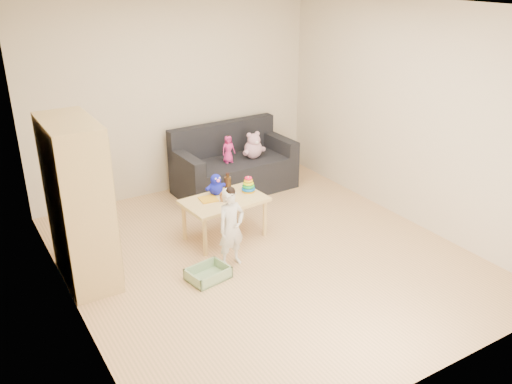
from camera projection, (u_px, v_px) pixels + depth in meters
room at (265, 142)px, 5.41m from camera, size 4.50×4.50×4.50m
wardrobe at (79, 203)px, 5.19m from camera, size 0.46×0.92×1.65m
sofa at (235, 175)px, 7.51m from camera, size 1.65×0.87×0.46m
play_table at (225, 218)px, 6.21m from camera, size 0.96×0.65×0.48m
storage_bin at (208, 273)px, 5.47m from camera, size 0.45×0.37×0.12m
toddler at (231, 229)px, 5.59m from camera, size 0.33×0.25×0.84m
pink_bear at (253, 147)px, 7.41m from camera, size 0.34×0.31×0.31m
doll at (228, 149)px, 7.24m from camera, size 0.19×0.13×0.36m
ring_stacker at (248, 186)px, 6.29m from camera, size 0.16×0.16×0.19m
brown_bottle at (228, 184)px, 6.29m from camera, size 0.08×0.08×0.23m
blue_plush at (216, 184)px, 6.20m from camera, size 0.25×0.22×0.26m
wooden_figure at (222, 197)px, 6.03m from camera, size 0.05×0.04×0.12m
yellow_book at (208, 199)px, 6.10m from camera, size 0.21×0.21×0.01m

